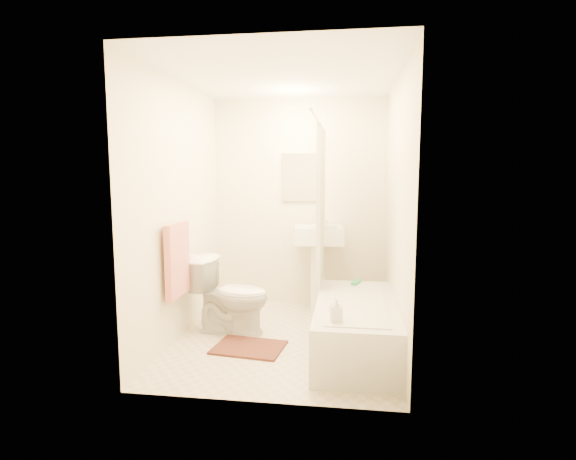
# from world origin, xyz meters

# --- Properties ---
(floor) EXTENTS (2.40, 2.40, 0.00)m
(floor) POSITION_xyz_m (0.00, 0.00, 0.00)
(floor) COLOR beige
(floor) RESTS_ON ground
(ceiling) EXTENTS (2.40, 2.40, 0.00)m
(ceiling) POSITION_xyz_m (0.00, 0.00, 2.40)
(ceiling) COLOR white
(ceiling) RESTS_ON ground
(wall_back) EXTENTS (2.00, 0.02, 2.40)m
(wall_back) POSITION_xyz_m (0.00, 1.20, 1.20)
(wall_back) COLOR beige
(wall_back) RESTS_ON ground
(wall_left) EXTENTS (0.02, 2.40, 2.40)m
(wall_left) POSITION_xyz_m (-1.00, 0.00, 1.20)
(wall_left) COLOR beige
(wall_left) RESTS_ON ground
(wall_right) EXTENTS (0.02, 2.40, 2.40)m
(wall_right) POSITION_xyz_m (1.00, 0.00, 1.20)
(wall_right) COLOR beige
(wall_right) RESTS_ON ground
(mirror) EXTENTS (0.40, 0.03, 0.55)m
(mirror) POSITION_xyz_m (0.00, 1.18, 1.50)
(mirror) COLOR white
(mirror) RESTS_ON wall_back
(curtain_rod) EXTENTS (0.03, 1.70, 0.03)m
(curtain_rod) POSITION_xyz_m (0.30, 0.10, 2.00)
(curtain_rod) COLOR silver
(curtain_rod) RESTS_ON wall_back
(shower_curtain) EXTENTS (0.04, 0.80, 1.55)m
(shower_curtain) POSITION_xyz_m (0.30, 0.50, 1.22)
(shower_curtain) COLOR silver
(shower_curtain) RESTS_ON curtain_rod
(towel_bar) EXTENTS (0.02, 0.60, 0.02)m
(towel_bar) POSITION_xyz_m (-0.96, -0.25, 1.10)
(towel_bar) COLOR silver
(towel_bar) RESTS_ON wall_left
(towel) EXTENTS (0.06, 0.45, 0.66)m
(towel) POSITION_xyz_m (-0.93, -0.25, 0.78)
(towel) COLOR #CC7266
(towel) RESTS_ON towel_bar
(toilet_paper) EXTENTS (0.11, 0.12, 0.12)m
(toilet_paper) POSITION_xyz_m (-0.93, 0.12, 0.70)
(toilet_paper) COLOR white
(toilet_paper) RESTS_ON wall_left
(toilet) EXTENTS (0.79, 0.51, 0.73)m
(toilet) POSITION_xyz_m (-0.54, 0.11, 0.36)
(toilet) COLOR white
(toilet) RESTS_ON floor
(sink) EXTENTS (0.58, 0.48, 1.05)m
(sink) POSITION_xyz_m (0.25, 0.95, 0.52)
(sink) COLOR white
(sink) RESTS_ON floor
(bathtub) EXTENTS (0.68, 1.56, 0.44)m
(bathtub) POSITION_xyz_m (0.66, -0.20, 0.22)
(bathtub) COLOR silver
(bathtub) RESTS_ON floor
(bath_mat) EXTENTS (0.66, 0.52, 0.02)m
(bath_mat) POSITION_xyz_m (-0.28, -0.29, 0.01)
(bath_mat) COLOR #4F1F1A
(bath_mat) RESTS_ON floor
(soap_bottle) EXTENTS (0.10, 0.10, 0.19)m
(soap_bottle) POSITION_xyz_m (0.50, -0.76, 0.53)
(soap_bottle) COLOR white
(soap_bottle) RESTS_ON bathtub
(scrub_brush) EXTENTS (0.11, 0.19, 0.04)m
(scrub_brush) POSITION_xyz_m (0.67, 0.42, 0.46)
(scrub_brush) COLOR green
(scrub_brush) RESTS_ON bathtub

